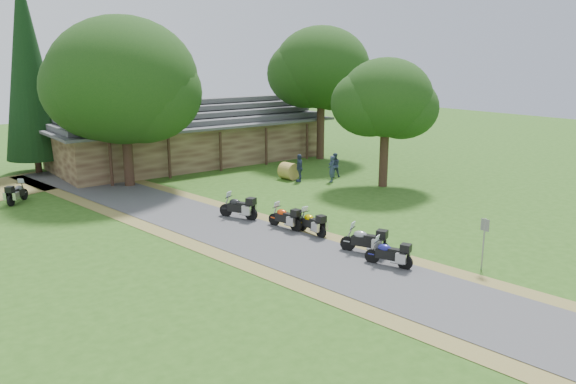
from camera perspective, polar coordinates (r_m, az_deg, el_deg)
ground at (r=22.16m, az=5.92°, el=-7.79°), size 120.00×120.00×0.00m
driveway at (r=24.74m, az=-1.31°, el=-5.39°), size 51.95×51.95×0.00m
lodge at (r=44.23m, az=-9.90°, el=6.17°), size 21.40×9.40×4.90m
motorcycle_row_a at (r=22.44m, az=10.19°, el=-6.05°), size 1.18×1.81×1.18m
motorcycle_row_b at (r=23.67m, az=7.79°, el=-4.76°), size 1.35×1.97×1.29m
motorcycle_row_c at (r=26.02m, az=2.39°, el=-3.04°), size 0.58×1.75×1.20m
motorcycle_row_d at (r=26.82m, az=-0.33°, el=-2.49°), size 0.90×1.87×1.22m
motorcycle_row_e at (r=28.56m, az=-5.08°, el=-1.42°), size 1.39×2.03×1.33m
motorcycle_carport_b at (r=35.02m, az=-25.82°, el=0.01°), size 1.64×1.78×1.25m
person_a at (r=36.84m, az=4.44°, el=2.59°), size 0.71×0.70×2.04m
person_b at (r=38.34m, az=4.74°, el=2.95°), size 0.68×0.63×1.95m
person_c at (r=36.83m, az=1.17°, el=2.71°), size 0.70×0.75×2.14m
hay_bale at (r=37.60m, az=0.08°, el=2.15°), size 1.25×1.17×1.13m
sign_post at (r=22.89m, az=19.23°, el=-5.05°), size 0.37×0.06×2.07m
oak_lodge_left at (r=36.44m, az=-16.30°, el=8.83°), size 9.14×9.14×10.68m
oak_lodge_right at (r=44.75m, az=3.39°, el=10.75°), size 7.46×7.46×11.61m
oak_driveway at (r=35.51m, az=9.88°, el=7.71°), size 5.70×5.70×9.02m
cedar_near at (r=42.87m, az=-24.88°, el=11.02°), size 3.95×3.95×14.03m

